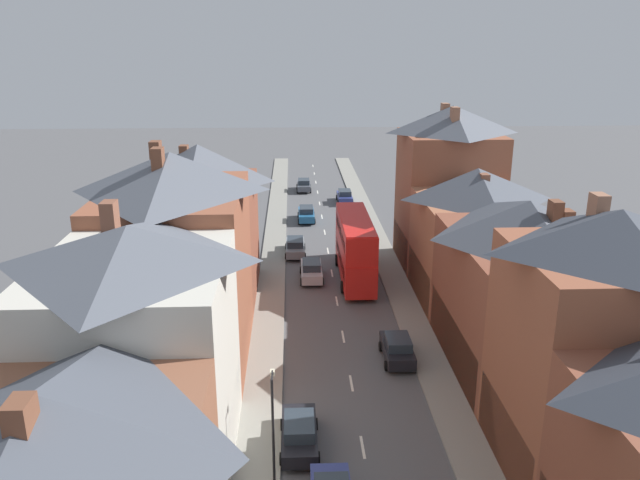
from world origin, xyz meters
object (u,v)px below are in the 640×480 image
(car_parked_left_a, at_px, (295,246))
(car_mid_black, at_px, (345,196))
(car_parked_right_a, at_px, (304,185))
(car_near_silver, at_px, (311,270))
(double_decker_bus_lead, at_px, (355,247))
(car_parked_left_b, at_px, (299,433))
(car_near_blue, at_px, (397,348))
(car_mid_white, at_px, (306,214))
(street_lamp, at_px, (273,424))

(car_parked_left_a, height_order, car_mid_black, car_parked_left_a)
(car_parked_right_a, xyz_separation_m, car_mid_black, (4.90, -6.39, -0.01))
(car_near_silver, bearing_deg, car_mid_black, 79.23)
(double_decker_bus_lead, bearing_deg, car_parked_left_a, 127.63)
(car_parked_left_b, bearing_deg, car_near_blue, 53.66)
(car_parked_left_b, distance_m, car_mid_white, 40.22)
(car_near_silver, distance_m, car_mid_black, 26.23)
(car_parked_right_a, height_order, car_mid_black, car_parked_right_a)
(car_parked_left_a, bearing_deg, car_mid_white, 83.49)
(street_lamp, bearing_deg, car_near_silver, 84.47)
(double_decker_bus_lead, bearing_deg, street_lamp, -103.45)
(car_parked_right_a, xyz_separation_m, car_mid_white, (0.00, -14.45, 0.02))
(car_near_silver, relative_size, car_parked_left_b, 1.01)
(car_near_blue, distance_m, car_mid_black, 39.83)
(car_mid_black, xyz_separation_m, car_parked_left_b, (-6.20, -48.26, 0.01))
(car_mid_black, bearing_deg, car_near_blue, -90.00)
(car_near_blue, height_order, car_parked_left_a, car_near_blue)
(car_near_silver, xyz_separation_m, street_lamp, (-2.45, -25.28, 2.40))
(car_near_silver, height_order, car_parked_left_a, car_near_silver)
(car_near_blue, height_order, car_parked_left_b, car_near_blue)
(car_parked_left_a, height_order, car_parked_right_a, car_parked_left_a)
(car_parked_right_a, bearing_deg, car_parked_left_a, -92.88)
(car_mid_white, relative_size, street_lamp, 0.82)
(car_parked_right_a, bearing_deg, car_parked_left_b, -91.36)
(car_parked_left_a, distance_m, car_mid_black, 20.42)
(double_decker_bus_lead, bearing_deg, car_parked_right_a, 96.37)
(car_mid_white, bearing_deg, double_decker_bus_lead, -78.56)
(car_near_silver, bearing_deg, car_parked_right_a, 90.00)
(double_decker_bus_lead, height_order, car_mid_white, double_decker_bus_lead)
(double_decker_bus_lead, xyz_separation_m, car_mid_white, (-3.59, 17.74, -1.99))
(car_parked_left_a, bearing_deg, car_parked_right_a, 87.12)
(car_parked_left_a, xyz_separation_m, car_parked_left_b, (0.00, -28.81, -0.00))
(car_near_silver, bearing_deg, car_near_blue, -70.79)
(car_near_blue, height_order, car_mid_white, car_near_blue)
(car_mid_black, bearing_deg, car_parked_left_b, -97.32)
(double_decker_bus_lead, bearing_deg, car_mid_black, 87.10)
(car_parked_left_a, bearing_deg, double_decker_bus_lead, -52.37)
(car_near_blue, relative_size, car_parked_right_a, 0.95)
(car_parked_left_a, xyz_separation_m, car_mid_white, (1.30, 11.40, 0.02))
(street_lamp, bearing_deg, car_near_blue, 56.77)
(double_decker_bus_lead, distance_m, car_parked_right_a, 32.45)
(car_near_blue, distance_m, car_parked_right_a, 46.48)
(car_parked_left_a, relative_size, car_mid_white, 1.02)
(car_near_blue, distance_m, street_lamp, 13.63)
(car_near_blue, xyz_separation_m, car_parked_right_a, (-4.90, 46.22, -0.02))
(car_parked_left_b, xyz_separation_m, street_lamp, (-1.15, -2.79, 2.43))
(car_parked_right_a, distance_m, car_mid_white, 14.45)
(car_mid_black, bearing_deg, car_parked_right_a, 127.47)
(double_decker_bus_lead, relative_size, car_near_silver, 2.43)
(car_mid_black, distance_m, car_parked_left_b, 48.65)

